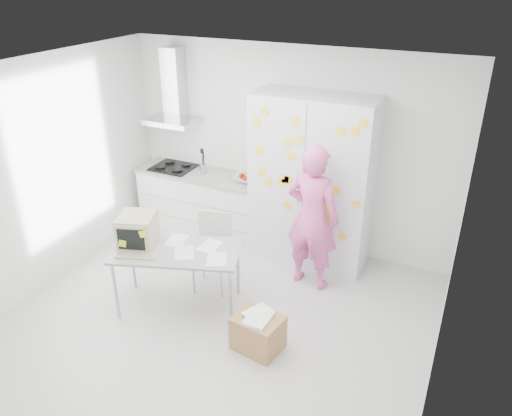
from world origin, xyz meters
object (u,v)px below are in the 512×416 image
at_px(desk, 152,239).
at_px(chair, 213,246).
at_px(person, 312,218).
at_px(cardboard_box, 258,332).

height_order(desk, chair, desk).
xyz_separation_m(person, chair, (-1.05, -0.52, -0.37)).
height_order(desk, cardboard_box, desk).
distance_m(chair, cardboard_box, 1.31).
bearing_deg(cardboard_box, chair, 139.99).
bearing_deg(chair, person, 14.75).
xyz_separation_m(desk, cardboard_box, (1.39, -0.21, -0.64)).
distance_m(desk, chair, 0.80).
bearing_deg(cardboard_box, person, 86.40).
bearing_deg(person, cardboard_box, 92.87).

